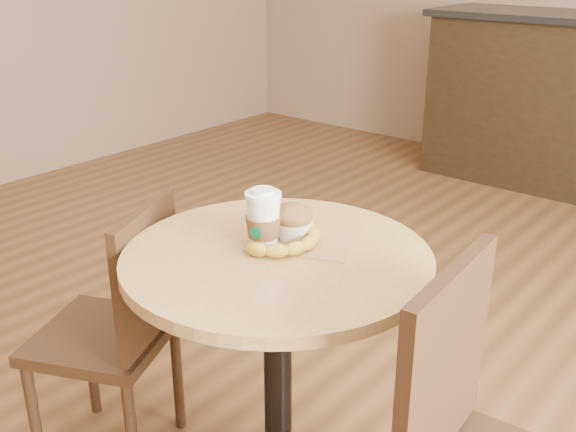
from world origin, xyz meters
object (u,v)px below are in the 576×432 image
object	(u,v)px
chair_left	(119,326)
banana	(293,241)
muffin	(292,221)
coffee_cup	(263,221)
cafe_table	(278,331)

from	to	relation	value
chair_left	banana	size ratio (longest dim) A/B	3.37
chair_left	muffin	bearing A→B (deg)	91.93
coffee_cup	banana	distance (m)	0.08
coffee_cup	banana	size ratio (longest dim) A/B	0.61
chair_left	banana	xyz separation A→B (m)	(0.48, 0.17, 0.33)
cafe_table	chair_left	world-z (taller)	chair_left
cafe_table	coffee_cup	bearing A→B (deg)	167.81
coffee_cup	muffin	size ratio (longest dim) A/B	1.44
cafe_table	coffee_cup	size ratio (longest dim) A/B	5.25
cafe_table	muffin	xyz separation A→B (m)	(-0.02, 0.09, 0.25)
cafe_table	chair_left	xyz separation A→B (m)	(-0.46, -0.13, -0.10)
cafe_table	muffin	world-z (taller)	muffin
coffee_cup	banana	bearing A→B (deg)	9.72
banana	coffee_cup	bearing A→B (deg)	-144.38
chair_left	coffee_cup	bearing A→B (deg)	84.69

